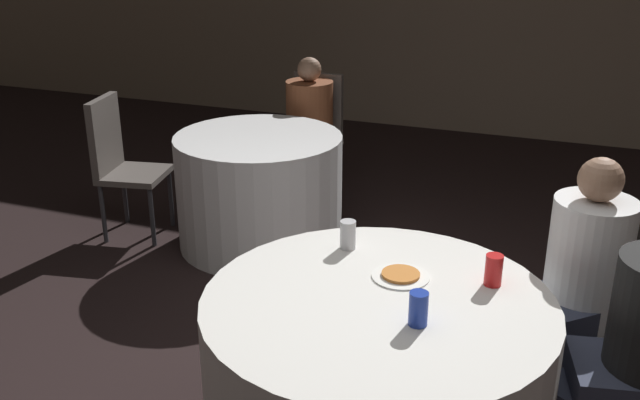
{
  "coord_description": "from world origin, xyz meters",
  "views": [
    {
      "loc": [
        0.72,
        -2.28,
        2.03
      ],
      "look_at": [
        -0.34,
        0.51,
        0.84
      ],
      "focal_mm": 40.0,
      "sensor_mm": 36.0,
      "label": 1
    }
  ],
  "objects_px": {
    "soda_can_blue": "(418,309)",
    "soda_can_silver": "(348,235)",
    "soda_can_red": "(494,270)",
    "pizza_plate_near": "(401,275)",
    "table_near": "(375,385)",
    "person_white_shirt": "(571,291)",
    "chair_far_north": "(315,126)",
    "person_black_shirt": "(633,359)",
    "person_floral_shirt": "(306,131)",
    "chair_far_west": "(119,156)",
    "table_far": "(260,191)",
    "chair_near_northeast": "(601,289)"
  },
  "relations": [
    {
      "from": "soda_can_blue",
      "to": "soda_can_silver",
      "type": "distance_m",
      "value": 0.64
    },
    {
      "from": "soda_can_red",
      "to": "soda_can_silver",
      "type": "bearing_deg",
      "value": 170.04
    },
    {
      "from": "pizza_plate_near",
      "to": "soda_can_blue",
      "type": "bearing_deg",
      "value": -65.56
    },
    {
      "from": "table_near",
      "to": "person_white_shirt",
      "type": "bearing_deg",
      "value": 43.5
    },
    {
      "from": "soda_can_red",
      "to": "person_white_shirt",
      "type": "bearing_deg",
      "value": 51.52
    },
    {
      "from": "chair_far_north",
      "to": "person_black_shirt",
      "type": "distance_m",
      "value": 3.29
    },
    {
      "from": "table_near",
      "to": "person_black_shirt",
      "type": "height_order",
      "value": "person_black_shirt"
    },
    {
      "from": "person_black_shirt",
      "to": "soda_can_blue",
      "type": "bearing_deg",
      "value": 101.07
    },
    {
      "from": "chair_far_north",
      "to": "person_floral_shirt",
      "type": "distance_m",
      "value": 0.17
    },
    {
      "from": "chair_far_north",
      "to": "chair_far_west",
      "type": "xyz_separation_m",
      "value": [
        -0.95,
        -1.14,
        0.0
      ]
    },
    {
      "from": "person_floral_shirt",
      "to": "soda_can_silver",
      "type": "height_order",
      "value": "person_floral_shirt"
    },
    {
      "from": "person_white_shirt",
      "to": "soda_can_silver",
      "type": "xyz_separation_m",
      "value": [
        -0.9,
        -0.25,
        0.22
      ]
    },
    {
      "from": "person_black_shirt",
      "to": "person_floral_shirt",
      "type": "height_order",
      "value": "person_black_shirt"
    },
    {
      "from": "chair_far_west",
      "to": "pizza_plate_near",
      "type": "xyz_separation_m",
      "value": [
        2.27,
        -1.33,
        0.19
      ]
    },
    {
      "from": "pizza_plate_near",
      "to": "soda_can_red",
      "type": "distance_m",
      "value": 0.35
    },
    {
      "from": "table_far",
      "to": "person_black_shirt",
      "type": "distance_m",
      "value": 2.67
    },
    {
      "from": "person_white_shirt",
      "to": "soda_can_blue",
      "type": "bearing_deg",
      "value": 103.29
    },
    {
      "from": "person_white_shirt",
      "to": "person_black_shirt",
      "type": "bearing_deg",
      "value": 164.31
    },
    {
      "from": "soda_can_blue",
      "to": "soda_can_red",
      "type": "bearing_deg",
      "value": 62.47
    },
    {
      "from": "table_far",
      "to": "person_floral_shirt",
      "type": "bearing_deg",
      "value": 89.24
    },
    {
      "from": "person_floral_shirt",
      "to": "table_far",
      "type": "bearing_deg",
      "value": 90.0
    },
    {
      "from": "pizza_plate_near",
      "to": "soda_can_blue",
      "type": "relative_size",
      "value": 1.84
    },
    {
      "from": "chair_far_west",
      "to": "person_black_shirt",
      "type": "xyz_separation_m",
      "value": [
        3.12,
        -1.34,
        0.03
      ]
    },
    {
      "from": "chair_far_north",
      "to": "person_white_shirt",
      "type": "height_order",
      "value": "person_white_shirt"
    },
    {
      "from": "person_white_shirt",
      "to": "person_floral_shirt",
      "type": "xyz_separation_m",
      "value": [
        -1.94,
        1.88,
        -0.03
      ]
    },
    {
      "from": "soda_can_red",
      "to": "soda_can_silver",
      "type": "distance_m",
      "value": 0.62
    },
    {
      "from": "chair_near_northeast",
      "to": "chair_far_west",
      "type": "bearing_deg",
      "value": 31.71
    },
    {
      "from": "chair_far_west",
      "to": "person_black_shirt",
      "type": "relative_size",
      "value": 0.82
    },
    {
      "from": "chair_far_west",
      "to": "chair_far_north",
      "type": "bearing_deg",
      "value": 129.03
    },
    {
      "from": "chair_far_north",
      "to": "soda_can_red",
      "type": "xyz_separation_m",
      "value": [
        1.66,
        -2.4,
        0.25
      ]
    },
    {
      "from": "chair_far_west",
      "to": "soda_can_silver",
      "type": "bearing_deg",
      "value": 48.63
    },
    {
      "from": "soda_can_red",
      "to": "soda_can_blue",
      "type": "height_order",
      "value": "same"
    },
    {
      "from": "table_far",
      "to": "person_floral_shirt",
      "type": "xyz_separation_m",
      "value": [
        0.01,
        0.78,
        0.19
      ]
    },
    {
      "from": "chair_near_northeast",
      "to": "chair_far_north",
      "type": "distance_m",
      "value": 2.83
    },
    {
      "from": "soda_can_red",
      "to": "pizza_plate_near",
      "type": "bearing_deg",
      "value": -169.35
    },
    {
      "from": "chair_near_northeast",
      "to": "soda_can_blue",
      "type": "relative_size",
      "value": 7.72
    },
    {
      "from": "chair_near_northeast",
      "to": "soda_can_silver",
      "type": "relative_size",
      "value": 7.72
    },
    {
      "from": "person_white_shirt",
      "to": "soda_can_blue",
      "type": "height_order",
      "value": "person_white_shirt"
    },
    {
      "from": "chair_far_west",
      "to": "soda_can_red",
      "type": "relative_size",
      "value": 7.72
    },
    {
      "from": "table_near",
      "to": "soda_can_silver",
      "type": "height_order",
      "value": "soda_can_silver"
    },
    {
      "from": "person_black_shirt",
      "to": "person_floral_shirt",
      "type": "bearing_deg",
      "value": 31.21
    },
    {
      "from": "person_black_shirt",
      "to": "soda_can_red",
      "type": "bearing_deg",
      "value": 69.74
    },
    {
      "from": "person_black_shirt",
      "to": "person_floral_shirt",
      "type": "xyz_separation_m",
      "value": [
        -2.17,
        2.31,
        -0.02
      ]
    },
    {
      "from": "table_far",
      "to": "chair_far_north",
      "type": "height_order",
      "value": "chair_far_north"
    },
    {
      "from": "chair_far_north",
      "to": "person_white_shirt",
      "type": "xyz_separation_m",
      "value": [
        1.94,
        -2.05,
        0.03
      ]
    },
    {
      "from": "table_far",
      "to": "soda_can_blue",
      "type": "relative_size",
      "value": 8.78
    },
    {
      "from": "person_black_shirt",
      "to": "chair_far_north",
      "type": "bearing_deg",
      "value": 29.17
    },
    {
      "from": "soda_can_red",
      "to": "soda_can_blue",
      "type": "relative_size",
      "value": 1.0
    },
    {
      "from": "table_far",
      "to": "person_black_shirt",
      "type": "bearing_deg",
      "value": -34.98
    },
    {
      "from": "chair_near_northeast",
      "to": "soda_can_red",
      "type": "distance_m",
      "value": 0.67
    }
  ]
}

